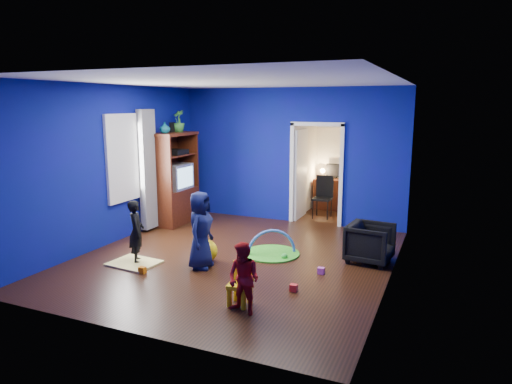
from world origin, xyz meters
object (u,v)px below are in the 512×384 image
at_px(child_black, 136,232).
at_px(kid_chair, 240,286).
at_px(folding_chair, 322,198).
at_px(toddler_red, 244,279).
at_px(study_desk, 333,194).
at_px(crt_tv, 176,177).
at_px(armchair, 370,243).
at_px(hopper_ball, 206,251).
at_px(tv_armoire, 175,178).
at_px(child_navy, 200,230).
at_px(play_mat, 272,253).
at_px(vase, 165,128).

bearing_deg(child_black, kid_chair, -147.16).
relative_size(kid_chair, folding_chair, 0.54).
bearing_deg(toddler_red, child_black, 169.22).
xyz_separation_m(toddler_red, study_desk, (-0.39, 6.06, -0.08)).
bearing_deg(folding_chair, crt_tv, -148.93).
bearing_deg(toddler_red, armchair, 78.45).
bearing_deg(child_black, crt_tv, -19.09).
bearing_deg(hopper_ball, tv_armoire, 133.36).
height_order(tv_armoire, folding_chair, tv_armoire).
bearing_deg(child_navy, hopper_ball, 3.57).
height_order(tv_armoire, study_desk, tv_armoire).
xyz_separation_m(toddler_red, hopper_ball, (-1.35, 1.45, -0.26)).
bearing_deg(tv_armoire, armchair, -11.80).
distance_m(child_navy, tv_armoire, 2.96).
height_order(child_navy, study_desk, child_navy).
xyz_separation_m(hopper_ball, play_mat, (0.84, 0.79, -0.18)).
bearing_deg(child_black, hopper_ball, -103.90).
bearing_deg(crt_tv, play_mat, -23.89).
distance_m(child_black, child_navy, 1.10).
xyz_separation_m(tv_armoire, play_mat, (2.70, -1.18, -0.97)).
relative_size(child_black, child_navy, 0.84).
bearing_deg(kid_chair, play_mat, 92.78).
relative_size(vase, folding_chair, 0.25).
bearing_deg(hopper_ball, play_mat, 43.33).
relative_size(armchair, child_navy, 0.58).
height_order(child_black, folding_chair, child_black).
height_order(tv_armoire, play_mat, tv_armoire).
relative_size(armchair, child_black, 0.68).
relative_size(kid_chair, study_desk, 0.57).
bearing_deg(armchair, toddler_red, 162.22).
xyz_separation_m(child_black, hopper_ball, (1.03, 0.44, -0.33)).
bearing_deg(toddler_red, kid_chair, 139.03).
height_order(child_navy, tv_armoire, tv_armoire).
xyz_separation_m(child_black, tv_armoire, (-0.83, 2.42, 0.46)).
bearing_deg(child_black, tv_armoire, -18.24).
bearing_deg(toddler_red, hopper_ball, 145.05).
relative_size(child_navy, kid_chair, 2.45).
bearing_deg(play_mat, child_black, -146.50).
relative_size(child_navy, play_mat, 1.28).
xyz_separation_m(child_navy, play_mat, (0.79, 1.04, -0.60)).
bearing_deg(play_mat, study_desk, 88.27).
height_order(toddler_red, crt_tv, crt_tv).
bearing_deg(kid_chair, tv_armoire, 126.38).
distance_m(hopper_ball, kid_chair, 1.73).
xyz_separation_m(child_navy, toddler_red, (1.30, -1.20, -0.16)).
xyz_separation_m(child_navy, hopper_ball, (-0.05, 0.25, -0.43)).
height_order(play_mat, study_desk, study_desk).
distance_m(crt_tv, folding_chair, 3.29).
relative_size(toddler_red, folding_chair, 0.98).
bearing_deg(crt_tv, vase, -97.59).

